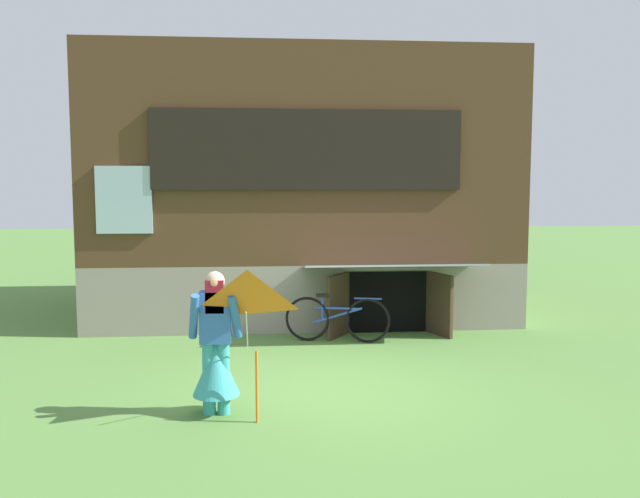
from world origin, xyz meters
TOP-DOWN VIEW (x-y plane):
  - ground_plane at (0.00, 0.00)m, footprint 60.00×60.00m
  - log_house at (0.00, 5.37)m, footprint 7.66×5.86m
  - person at (-1.28, -0.88)m, footprint 0.61×0.52m
  - kite at (-0.91, -1.38)m, footprint 0.86×0.83m
  - bicycle_blue at (0.43, 2.37)m, footprint 1.67×0.42m

SIDE VIEW (x-z plane):
  - ground_plane at x=0.00m, z-range 0.00..0.00m
  - bicycle_blue at x=0.43m, z-range -0.01..0.76m
  - person at x=-1.28m, z-range -0.13..1.47m
  - kite at x=-0.91m, z-range 0.49..2.09m
  - log_house at x=0.00m, z-range 0.00..4.90m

